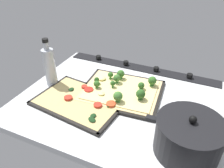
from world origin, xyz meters
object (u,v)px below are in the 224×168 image
object	(u,v)px
baking_tray_front	(121,92)
veggie_pizza_back	(81,100)
baking_tray_back	(80,102)
cooking_pot	(188,137)
broccoli_pizza	(122,89)
oil_bottle	(50,66)

from	to	relation	value
baking_tray_front	veggie_pizza_back	xyz separation A→B (cm)	(13.01, 13.62, 0.68)
baking_tray_back	cooking_pot	xyz separation A→B (cm)	(-45.00, 7.98, 5.83)
baking_tray_front	veggie_pizza_back	bearing A→B (deg)	46.30
baking_tray_front	broccoli_pizza	bearing A→B (deg)	-121.40
baking_tray_front	cooking_pot	xyz separation A→B (cm)	(-31.52, 21.81, 5.83)
baking_tray_back	cooking_pot	size ratio (longest dim) A/B	1.39
broccoli_pizza	veggie_pizza_back	bearing A→B (deg)	46.59
baking_tray_front	oil_bottle	bearing A→B (deg)	11.50
baking_tray_front	oil_bottle	world-z (taller)	oil_bottle
baking_tray_back	cooking_pot	bearing A→B (deg)	169.94
baking_tray_back	oil_bottle	distance (cm)	22.59
baking_tray_front	broccoli_pizza	size ratio (longest dim) A/B	1.07
baking_tray_front	broccoli_pizza	world-z (taller)	broccoli_pizza
broccoli_pizza	cooking_pot	distance (cm)	38.60
baking_tray_front	oil_bottle	xyz separation A→B (cm)	(32.78, 6.67, 9.30)
veggie_pizza_back	cooking_pot	world-z (taller)	cooking_pot
veggie_pizza_back	oil_bottle	xyz separation A→B (cm)	(19.77, -6.95, 8.62)
broccoli_pizza	cooking_pot	size ratio (longest dim) A/B	1.25
veggie_pizza_back	cooking_pot	bearing A→B (deg)	169.57
baking_tray_back	oil_bottle	world-z (taller)	oil_bottle
broccoli_pizza	baking_tray_back	size ratio (longest dim) A/B	0.90
baking_tray_back	veggie_pizza_back	bearing A→B (deg)	-155.27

